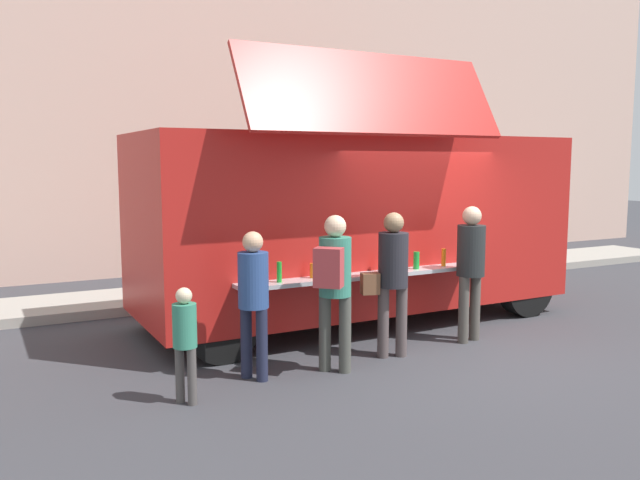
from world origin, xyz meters
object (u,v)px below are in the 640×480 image
trash_bin (467,253)px  child_near_queue (185,335)px  food_truck_main (357,221)px  customer_extra_browsing (471,261)px  customer_rear_waiting (253,292)px  customer_front_ordering (392,272)px  customer_mid_with_backpack (334,277)px

trash_bin → child_near_queue: child_near_queue is taller
trash_bin → child_near_queue: (-7.26, -4.45, 0.23)m
food_truck_main → customer_extra_browsing: bearing=-66.6°
trash_bin → customer_extra_browsing: size_ratio=0.52×
customer_rear_waiting → customer_extra_browsing: 3.08m
customer_front_ordering → customer_extra_browsing: bearing=-70.3°
customer_extra_browsing → child_near_queue: customer_extra_browsing is taller
food_truck_main → customer_rear_waiting: 2.97m
customer_rear_waiting → customer_extra_browsing: (3.08, 0.10, 0.10)m
customer_mid_with_backpack → child_near_queue: size_ratio=1.53×
customer_front_ordering → trash_bin: bearing=-33.4°
customer_rear_waiting → child_near_queue: size_ratio=1.40×
customer_mid_with_backpack → customer_extra_browsing: customer_extra_browsing is taller
trash_bin → customer_mid_with_backpack: customer_mid_with_backpack is taller
trash_bin → customer_mid_with_backpack: bearing=-142.2°
customer_mid_with_backpack → customer_front_ordering: bearing=-34.1°
trash_bin → customer_front_ordering: 6.20m
trash_bin → customer_front_ordering: customer_front_ordering is taller
customer_extra_browsing → child_near_queue: 3.98m
customer_mid_with_backpack → food_truck_main: bearing=6.9°
customer_front_ordering → child_near_queue: 2.69m
food_truck_main → customer_front_ordering: size_ratio=3.60×
trash_bin → customer_rear_waiting: bearing=-147.5°
customer_front_ordering → customer_extra_browsing: (1.30, 0.10, 0.02)m
customer_mid_with_backpack → customer_rear_waiting: customer_mid_with_backpack is taller
customer_rear_waiting → customer_extra_browsing: size_ratio=0.91×
trash_bin → customer_front_ordering: size_ratio=0.53×
customer_front_ordering → child_near_queue: customer_front_ordering is taller
customer_mid_with_backpack → child_near_queue: bearing=138.6°
trash_bin → food_truck_main: bearing=-150.3°
customer_mid_with_backpack → customer_rear_waiting: 0.91m
food_truck_main → customer_front_ordering: (-0.55, -1.77, -0.46)m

